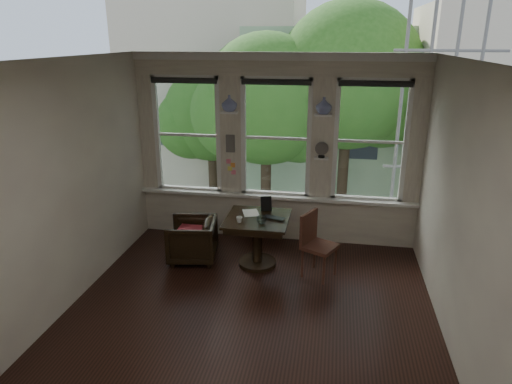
% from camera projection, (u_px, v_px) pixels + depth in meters
% --- Properties ---
extents(ground, '(4.50, 4.50, 0.00)m').
position_uv_depth(ground, '(250.00, 310.00, 5.65)').
color(ground, black).
rests_on(ground, ground).
extents(ceiling, '(4.50, 4.50, 0.00)m').
position_uv_depth(ceiling, '(249.00, 59.00, 4.68)').
color(ceiling, silver).
rests_on(ceiling, ground).
extents(wall_back, '(4.50, 0.00, 4.50)m').
position_uv_depth(wall_back, '(276.00, 150.00, 7.26)').
color(wall_back, beige).
rests_on(wall_back, ground).
extents(wall_front, '(4.50, 0.00, 4.50)m').
position_uv_depth(wall_front, '(187.00, 306.00, 3.07)').
color(wall_front, beige).
rests_on(wall_front, ground).
extents(wall_left, '(0.00, 4.50, 4.50)m').
position_uv_depth(wall_left, '(68.00, 186.00, 5.53)').
color(wall_left, beige).
rests_on(wall_left, ground).
extents(wall_right, '(0.00, 4.50, 4.50)m').
position_uv_depth(wall_right, '(460.00, 209.00, 4.79)').
color(wall_right, beige).
rests_on(wall_right, ground).
extents(window_left, '(1.10, 0.12, 1.90)m').
position_uv_depth(window_left, '(188.00, 135.00, 7.43)').
color(window_left, white).
rests_on(window_left, ground).
extents(window_center, '(1.10, 0.12, 1.90)m').
position_uv_depth(window_center, '(276.00, 138.00, 7.19)').
color(window_center, white).
rests_on(window_center, ground).
extents(window_right, '(1.10, 0.12, 1.90)m').
position_uv_depth(window_right, '(370.00, 141.00, 6.96)').
color(window_right, white).
rests_on(window_right, ground).
extents(shelf_left, '(0.26, 0.16, 0.03)m').
position_uv_depth(shelf_left, '(229.00, 112.00, 7.09)').
color(shelf_left, white).
rests_on(shelf_left, ground).
extents(shelf_right, '(0.26, 0.16, 0.03)m').
position_uv_depth(shelf_right, '(323.00, 115.00, 6.85)').
color(shelf_right, white).
rests_on(shelf_right, ground).
extents(intercom, '(0.14, 0.06, 0.28)m').
position_uv_depth(intercom, '(231.00, 143.00, 7.28)').
color(intercom, '#59544F').
rests_on(intercom, ground).
extents(sticky_notes, '(0.16, 0.01, 0.24)m').
position_uv_depth(sticky_notes, '(231.00, 164.00, 7.40)').
color(sticky_notes, pink).
rests_on(sticky_notes, ground).
extents(desk_fan, '(0.20, 0.20, 0.24)m').
position_uv_depth(desk_fan, '(322.00, 152.00, 7.02)').
color(desk_fan, '#59544F').
rests_on(desk_fan, ground).
extents(vase_left, '(0.24, 0.24, 0.25)m').
position_uv_depth(vase_left, '(229.00, 103.00, 7.05)').
color(vase_left, silver).
rests_on(vase_left, shelf_left).
extents(vase_right, '(0.24, 0.24, 0.25)m').
position_uv_depth(vase_right, '(324.00, 106.00, 6.81)').
color(vase_right, silver).
rests_on(vase_right, shelf_right).
extents(table, '(0.90, 0.90, 0.75)m').
position_uv_depth(table, '(257.00, 241.00, 6.67)').
color(table, black).
rests_on(table, ground).
extents(armchair_left, '(0.80, 0.79, 0.64)m').
position_uv_depth(armchair_left, '(192.00, 240.00, 6.84)').
color(armchair_left, black).
rests_on(armchair_left, ground).
extents(cushion_red, '(0.45, 0.45, 0.06)m').
position_uv_depth(cushion_red, '(192.00, 232.00, 6.80)').
color(cushion_red, maroon).
rests_on(cushion_red, armchair_left).
extents(side_chair_right, '(0.56, 0.56, 0.92)m').
position_uv_depth(side_chair_right, '(320.00, 246.00, 6.32)').
color(side_chair_right, '#442218').
rests_on(side_chair_right, ground).
extents(laptop, '(0.36, 0.29, 0.02)m').
position_uv_depth(laptop, '(273.00, 219.00, 6.46)').
color(laptop, black).
rests_on(laptop, table).
extents(mug, '(0.11, 0.11, 0.08)m').
position_uv_depth(mug, '(239.00, 220.00, 6.37)').
color(mug, white).
rests_on(mug, table).
extents(drinking_glass, '(0.16, 0.16, 0.10)m').
position_uv_depth(drinking_glass, '(261.00, 220.00, 6.32)').
color(drinking_glass, white).
rests_on(drinking_glass, table).
extents(tablet, '(0.18, 0.12, 0.22)m').
position_uv_depth(tablet, '(266.00, 204.00, 6.78)').
color(tablet, black).
rests_on(tablet, table).
extents(papers, '(0.30, 0.35, 0.00)m').
position_uv_depth(papers, '(251.00, 213.00, 6.72)').
color(papers, silver).
rests_on(papers, table).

